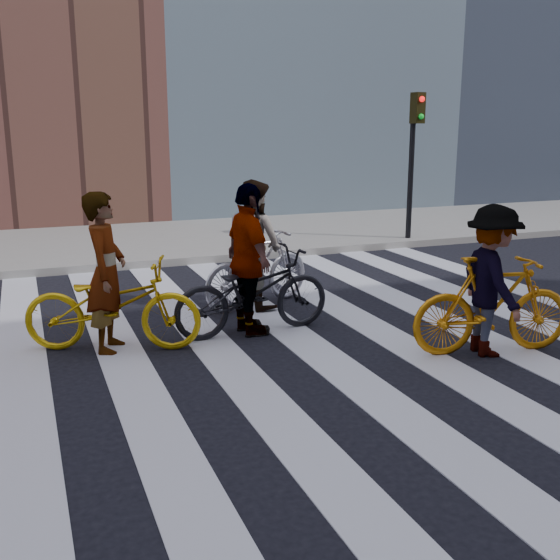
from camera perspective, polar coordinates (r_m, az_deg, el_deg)
ground at (r=8.50m, az=5.42°, el=-4.90°), size 100.00×100.00×0.00m
sidewalk_far at (r=15.35m, az=-7.34°, el=3.61°), size 100.00×5.00×0.15m
zebra_crosswalk at (r=8.50m, az=5.43°, el=-4.86°), size 8.25×10.00×0.01m
traffic_signal at (r=14.89m, az=11.61°, el=11.68°), size 0.22×0.42×3.33m
bike_yellow_left at (r=8.08m, az=-14.38°, el=-2.14°), size 2.23×1.44×1.11m
bike_silver_mid at (r=9.73m, az=-1.96°, el=1.06°), size 2.01×1.18×1.16m
bike_yellow_right at (r=8.09m, az=18.05°, el=-2.09°), size 2.04×0.94×1.18m
bike_dark_rear at (r=8.44m, az=-2.39°, el=-1.03°), size 2.17×0.88×1.11m
rider_left at (r=7.98m, az=-14.90°, el=0.62°), size 0.68×0.81×1.91m
rider_mid at (r=9.64m, az=-2.25°, el=3.15°), size 0.99×1.11×1.89m
rider_right at (r=7.99m, az=17.93°, el=-0.07°), size 0.88×1.26×1.78m
rider_rear at (r=8.33m, az=-2.75°, el=1.73°), size 0.55×1.17×1.95m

